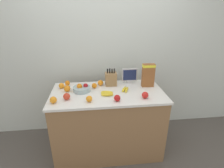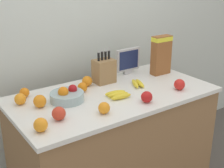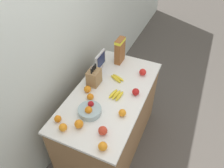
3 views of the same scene
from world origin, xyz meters
The scene contains 19 objects.
ground_plane centered at (0.00, 0.00, 0.00)m, with size 14.00×14.00×0.00m, color #514C47.
wall_back centered at (0.00, 0.60, 1.30)m, with size 9.00×0.06×2.60m.
counter centered at (0.00, 0.00, 0.47)m, with size 1.48×0.77×0.93m.
knife_block centered at (0.07, 0.22, 1.02)m, with size 0.16×0.12×0.28m.
small_monitor centered at (0.35, 0.28, 1.05)m, with size 0.23×0.03×0.22m.
cereal_box centered at (0.58, 0.13, 1.11)m, with size 0.17×0.08×0.33m.
fruit_bowl centered at (-0.34, 0.06, 0.97)m, with size 0.23×0.23×0.11m.
banana_bunch_left centered at (0.24, 0.02, 0.95)m, with size 0.13×0.19×0.03m.
banana_bunch_right centered at (-0.02, -0.08, 0.95)m, with size 0.17×0.14×0.04m.
apple_leftmost centered at (0.44, -0.23, 0.97)m, with size 0.08×0.08×0.08m, color red.
apple_front centered at (-0.51, -0.16, 0.97)m, with size 0.08×0.08×0.08m, color red.
apple_rightmost centered at (0.09, -0.26, 0.97)m, with size 0.08×0.08×0.08m, color red.
orange_front_right centered at (-0.17, 0.15, 0.97)m, with size 0.07×0.07×0.07m, color orange.
orange_back_center centered at (-0.55, 0.29, 0.96)m, with size 0.07×0.07×0.07m, color orange.
orange_front_left centered at (-0.24, -0.24, 0.97)m, with size 0.07×0.07×0.07m, color orange.
orange_mid_left centered at (-0.62, 0.19, 0.97)m, with size 0.08×0.08×0.08m, color orange.
orange_near_bowl centered at (-0.65, -0.23, 0.97)m, with size 0.08×0.08×0.08m, color orange.
orange_front_center centered at (-0.53, 0.07, 0.97)m, with size 0.08×0.08×0.08m, color orange.
orange_by_cereal centered at (-0.08, 0.23, 0.97)m, with size 0.08×0.08×0.08m, color orange.
Camera 3 is at (-1.54, -0.71, 2.59)m, focal length 35.00 mm.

